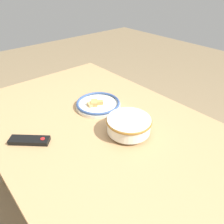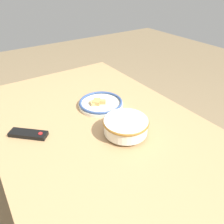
# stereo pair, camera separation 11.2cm
# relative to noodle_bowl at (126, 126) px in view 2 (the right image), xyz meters

# --- Properties ---
(ground_plane) EXTENTS (8.00, 8.00, 0.00)m
(ground_plane) POSITION_rel_noodle_bowl_xyz_m (0.15, 0.06, -0.75)
(ground_plane) COLOR #7F6B4C
(dining_table) EXTENTS (1.47, 0.97, 0.71)m
(dining_table) POSITION_rel_noodle_bowl_xyz_m (0.15, 0.06, -0.12)
(dining_table) COLOR tan
(dining_table) RESTS_ON ground_plane
(noodle_bowl) EXTENTS (0.21, 0.21, 0.08)m
(noodle_bowl) POSITION_rel_noodle_bowl_xyz_m (0.00, 0.00, 0.00)
(noodle_bowl) COLOR silver
(noodle_bowl) RESTS_ON dining_table
(food_plate) EXTENTS (0.25, 0.25, 0.04)m
(food_plate) POSITION_rel_noodle_bowl_xyz_m (0.28, -0.04, -0.03)
(food_plate) COLOR silver
(food_plate) RESTS_ON dining_table
(tv_remote) EXTENTS (0.16, 0.17, 0.02)m
(tv_remote) POSITION_rel_noodle_bowl_xyz_m (0.24, 0.39, -0.04)
(tv_remote) COLOR black
(tv_remote) RESTS_ON dining_table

